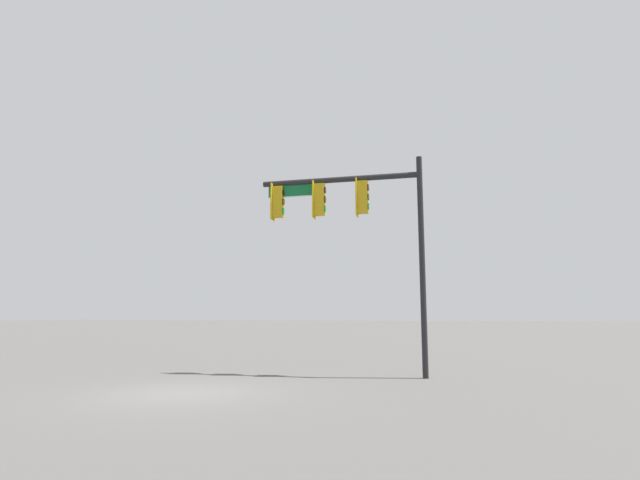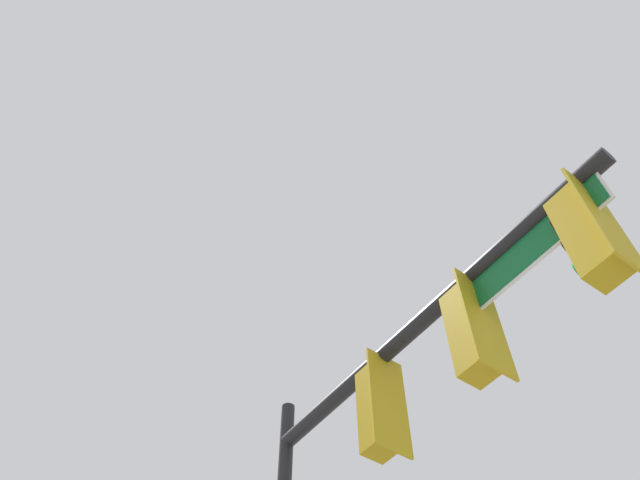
# 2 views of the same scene
# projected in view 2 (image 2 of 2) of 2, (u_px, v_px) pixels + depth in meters

# --- Properties ---
(signal_pole_near) EXTENTS (5.55, 0.85, 7.18)m
(signal_pole_near) POSITION_uv_depth(u_px,v_px,m) (412.00, 418.00, 6.43)
(signal_pole_near) COLOR black
(signal_pole_near) RESTS_ON ground_plane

